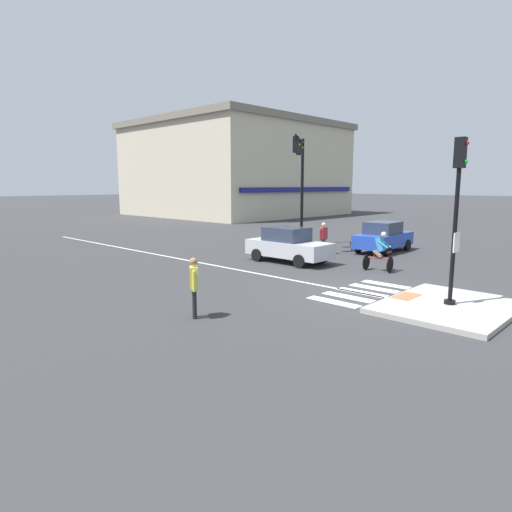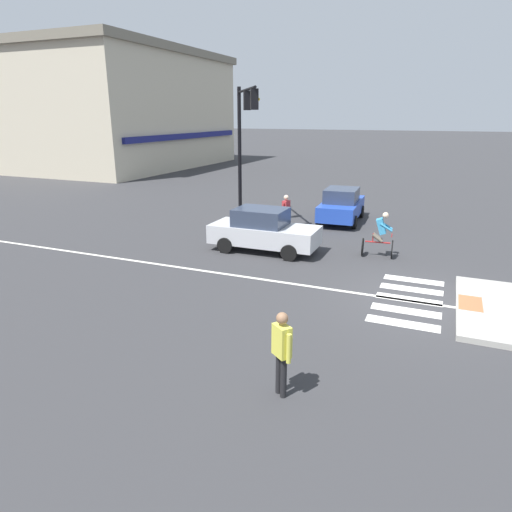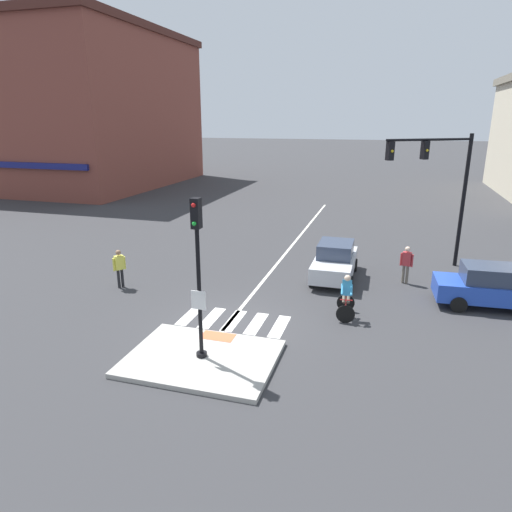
% 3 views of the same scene
% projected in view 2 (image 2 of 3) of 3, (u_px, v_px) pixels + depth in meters
% --- Properties ---
extents(ground_plane, '(300.00, 300.00, 0.00)m').
position_uv_depth(ground_plane, '(422.00, 301.00, 12.73)').
color(ground_plane, '#333335').
extents(tactile_pad_front, '(1.10, 0.60, 0.01)m').
position_uv_depth(tactile_pad_front, '(470.00, 303.00, 12.23)').
color(tactile_pad_front, '#DB5B38').
rests_on(tactile_pad_front, traffic_island).
extents(crosswalk_stripe_a, '(0.44, 1.80, 0.01)m').
position_uv_depth(crosswalk_stripe_a, '(402.00, 323.00, 11.38)').
color(crosswalk_stripe_a, silver).
rests_on(crosswalk_stripe_a, ground).
extents(crosswalk_stripe_b, '(0.44, 1.80, 0.01)m').
position_uv_depth(crosswalk_stripe_b, '(406.00, 311.00, 12.12)').
color(crosswalk_stripe_b, silver).
rests_on(crosswalk_stripe_b, ground).
extents(crosswalk_stripe_c, '(0.44, 1.80, 0.01)m').
position_uv_depth(crosswalk_stripe_c, '(409.00, 299.00, 12.86)').
color(crosswalk_stripe_c, silver).
rests_on(crosswalk_stripe_c, ground).
extents(crosswalk_stripe_d, '(0.44, 1.80, 0.01)m').
position_uv_depth(crosswalk_stripe_d, '(411.00, 289.00, 13.61)').
color(crosswalk_stripe_d, silver).
rests_on(crosswalk_stripe_d, ground).
extents(crosswalk_stripe_e, '(0.44, 1.80, 0.01)m').
position_uv_depth(crosswalk_stripe_e, '(414.00, 280.00, 14.35)').
color(crosswalk_stripe_e, silver).
rests_on(crosswalk_stripe_e, ground).
extents(lane_centre_line, '(0.14, 28.00, 0.01)m').
position_uv_depth(lane_centre_line, '(129.00, 260.00, 16.35)').
color(lane_centre_line, silver).
rests_on(lane_centre_line, ground).
extents(traffic_light_mast, '(3.80, 2.58, 6.30)m').
position_uv_depth(traffic_light_mast, '(244.00, 129.00, 20.98)').
color(traffic_light_mast, black).
rests_on(traffic_light_mast, ground).
extents(building_corner_left, '(21.37, 20.83, 10.93)m').
position_uv_depth(building_corner_left, '(99.00, 110.00, 45.73)').
color(building_corner_left, beige).
rests_on(building_corner_left, ground).
extents(car_blue_cross_right, '(4.19, 2.01, 1.64)m').
position_uv_depth(car_blue_cross_right, '(341.00, 205.00, 22.00)').
color(car_blue_cross_right, '#2347B7').
rests_on(car_blue_cross_right, ground).
extents(car_silver_eastbound_mid, '(1.87, 4.11, 1.64)m').
position_uv_depth(car_silver_eastbound_mid, '(264.00, 230.00, 17.23)').
color(car_silver_eastbound_mid, silver).
rests_on(car_silver_eastbound_mid, ground).
extents(cyclist, '(0.76, 1.15, 1.68)m').
position_uv_depth(cyclist, '(380.00, 234.00, 16.47)').
color(cyclist, black).
rests_on(cyclist, ground).
extents(pedestrian_at_curb_left, '(0.39, 0.45, 1.67)m').
position_uv_depth(pedestrian_at_curb_left, '(282.00, 347.00, 8.20)').
color(pedestrian_at_curb_left, black).
rests_on(pedestrian_at_curb_left, ground).
extents(pedestrian_waiting_far_side, '(0.54, 0.29, 1.67)m').
position_uv_depth(pedestrian_waiting_far_side, '(286.00, 211.00, 19.94)').
color(pedestrian_waiting_far_side, '#6B6051').
rests_on(pedestrian_waiting_far_side, ground).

